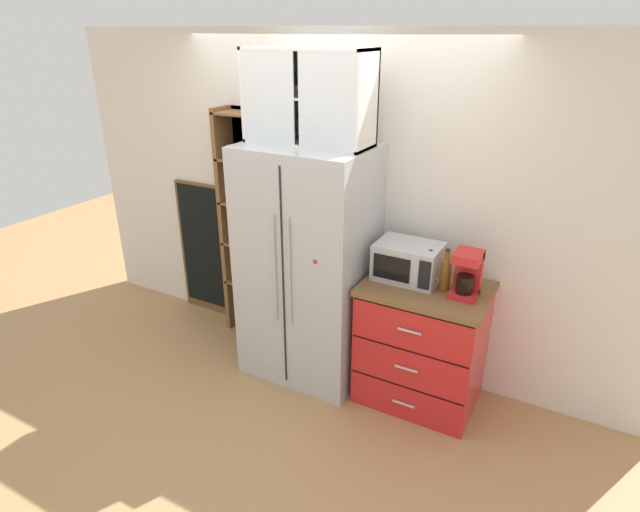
# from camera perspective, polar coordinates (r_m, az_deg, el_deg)

# --- Properties ---
(ground_plane) EXTENTS (10.67, 10.67, 0.00)m
(ground_plane) POSITION_cam_1_polar(r_m,az_deg,el_deg) (4.34, -1.19, -11.83)
(ground_plane) COLOR tan
(wall_back_cream) EXTENTS (4.98, 0.10, 2.55)m
(wall_back_cream) POSITION_cam_1_polar(r_m,az_deg,el_deg) (4.08, 1.47, 5.88)
(wall_back_cream) COLOR silver
(wall_back_cream) RESTS_ON ground
(refrigerator) EXTENTS (0.92, 0.72, 1.81)m
(refrigerator) POSITION_cam_1_polar(r_m,az_deg,el_deg) (3.89, -1.29, -0.93)
(refrigerator) COLOR #B7BABF
(refrigerator) RESTS_ON ground
(pantry_shelf_column) EXTENTS (0.49, 0.27, 1.97)m
(pantry_shelf_column) POSITION_cam_1_polar(r_m,az_deg,el_deg) (4.44, -7.54, 3.58)
(pantry_shelf_column) COLOR brown
(pantry_shelf_column) RESTS_ON ground
(counter_cabinet) EXTENTS (0.85, 0.64, 0.92)m
(counter_cabinet) POSITION_cam_1_polar(r_m,az_deg,el_deg) (3.82, 11.18, -9.42)
(counter_cabinet) COLOR red
(counter_cabinet) RESTS_ON ground
(microwave) EXTENTS (0.44, 0.33, 0.26)m
(microwave) POSITION_cam_1_polar(r_m,az_deg,el_deg) (3.63, 9.71, -0.59)
(microwave) COLOR #B7BABF
(microwave) RESTS_ON counter_cabinet
(coffee_maker) EXTENTS (0.17, 0.20, 0.31)m
(coffee_maker) POSITION_cam_1_polar(r_m,az_deg,el_deg) (3.48, 15.96, -1.80)
(coffee_maker) COLOR red
(coffee_maker) RESTS_ON counter_cabinet
(mug_sage) EXTENTS (0.12, 0.09, 0.10)m
(mug_sage) POSITION_cam_1_polar(r_m,az_deg,el_deg) (3.57, 11.84, -2.57)
(mug_sage) COLOR #8CA37F
(mug_sage) RESTS_ON counter_cabinet
(bottle_amber) EXTENTS (0.07, 0.07, 0.29)m
(bottle_amber) POSITION_cam_1_polar(r_m,az_deg,el_deg) (3.52, 13.71, -1.69)
(bottle_amber) COLOR brown
(bottle_amber) RESTS_ON counter_cabinet
(bottle_green) EXTENTS (0.07, 0.07, 0.26)m
(bottle_green) POSITION_cam_1_polar(r_m,az_deg,el_deg) (3.56, 11.96, -1.54)
(bottle_green) COLOR #285B33
(bottle_green) RESTS_ON counter_cabinet
(upper_cabinet) EXTENTS (0.88, 0.32, 0.62)m
(upper_cabinet) POSITION_cam_1_polar(r_m,az_deg,el_deg) (3.60, -1.09, 17.18)
(upper_cabinet) COLOR silver
(upper_cabinet) RESTS_ON refrigerator
(chalkboard_menu) EXTENTS (0.60, 0.04, 1.27)m
(chalkboard_menu) POSITION_cam_1_polar(r_m,az_deg,el_deg) (4.94, -12.41, 0.71)
(chalkboard_menu) COLOR brown
(chalkboard_menu) RESTS_ON ground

